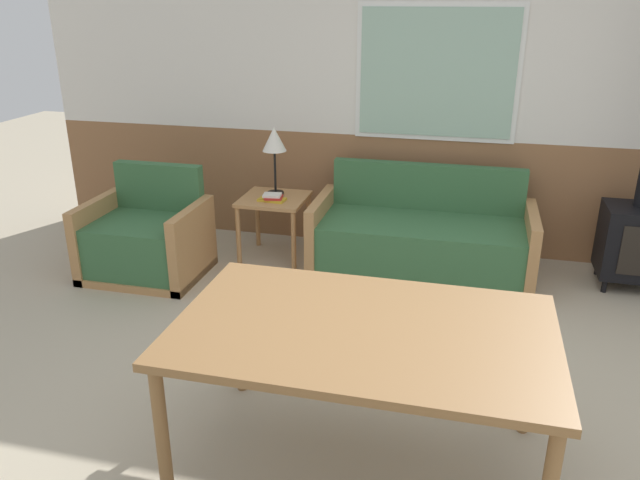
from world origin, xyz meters
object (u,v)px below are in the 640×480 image
table_lamp (274,142)px  armchair (146,242)px  side_table (274,208)px  dining_table (363,340)px  couch (421,242)px

table_lamp → armchair: bearing=-143.1°
side_table → dining_table: 2.66m
side_table → couch: bearing=-0.7°
couch → dining_table: (-0.06, -2.35, 0.43)m
couch → table_lamp: 1.46m
table_lamp → dining_table: size_ratio=0.34×
armchair → side_table: (0.90, 0.57, 0.18)m
armchair → side_table: bearing=21.1°
side_table → table_lamp: bearing=97.9°
dining_table → couch: bearing=88.5°
couch → dining_table: couch is taller
couch → table_lamp: size_ratio=3.04×
table_lamp → dining_table: 2.75m
couch → side_table: 1.27m
armchair → table_lamp: table_lamp is taller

